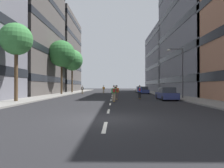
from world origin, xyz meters
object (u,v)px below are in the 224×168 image
street_tree_far (16,40)px  parked_car_mid (167,94)px  streetlamp_right (180,67)px  skater_0 (104,89)px  skater_1 (140,91)px  skater_4 (116,89)px  skater_5 (82,89)px  street_tree_mid (72,60)px  skater_2 (117,91)px  street_tree_near (62,54)px  parked_car_far (144,90)px  skater_3 (114,92)px  parked_car_near (140,90)px

street_tree_far → parked_car_mid: bearing=12.8°
streetlamp_right → skater_0: streetlamp_right is taller
skater_1 → skater_4: 17.00m
skater_4 → skater_5: same height
street_tree_mid → skater_5: street_tree_mid is taller
streetlamp_right → skater_2: (-8.29, -1.47, -3.12)m
skater_1 → skater_2: bearing=-152.6°
parked_car_mid → streetlamp_right: streetlamp_right is taller
parked_car_mid → street_tree_near: (-16.43, 13.37, 7.11)m
streetlamp_right → skater_1: (-5.26, 0.10, -3.12)m
skater_2 → skater_0: bearing=97.8°
parked_car_far → skater_5: 13.31m
street_tree_near → skater_4: street_tree_near is taller
street_tree_near → skater_4: size_ratio=5.75×
street_tree_near → skater_0: bearing=43.9°
skater_2 → skater_4: 18.29m
street_tree_far → skater_3: (10.06, 1.15, -5.43)m
skater_2 → skater_5: 19.43m
parked_car_near → parked_car_mid: (0.00, -24.51, 0.00)m
street_tree_near → skater_0: (7.64, 7.36, -6.83)m
skater_1 → skater_2: (-3.03, -1.57, 0.00)m
parked_car_near → skater_3: (-6.37, -27.08, 0.32)m
streetlamp_right → skater_4: (-8.32, 16.83, -3.15)m
street_tree_far → parked_car_far: bearing=53.5°
skater_3 → skater_5: 22.23m
street_tree_near → skater_1: (13.44, -11.25, -6.80)m
skater_4 → skater_0: bearing=145.4°
parked_car_mid → skater_1: (-2.99, 2.12, 0.32)m
parked_car_mid → skater_2: (-6.02, 0.55, 0.32)m
skater_0 → skater_5: (-4.52, -2.18, 0.03)m
parked_car_mid → skater_0: bearing=113.0°
skater_0 → parked_car_far: bearing=-14.5°
parked_car_near → street_tree_mid: bearing=-173.5°
skater_1 → skater_5: (-10.32, 16.44, 0.00)m
parked_car_far → skater_1: skater_1 is taller
parked_car_near → skater_1: (-2.99, -22.39, 0.32)m
parked_car_mid → skater_2: bearing=174.8°
parked_car_far → skater_0: size_ratio=2.47×
skater_0 → skater_3: (2.42, -23.30, 0.03)m
street_tree_mid → parked_car_far: bearing=-14.2°
parked_car_mid → skater_1: bearing=144.7°
streetlamp_right → skater_5: bearing=133.3°
skater_1 → skater_4: (-3.06, 16.72, -0.03)m
skater_1 → skater_4: same height
skater_1 → skater_2: size_ratio=1.00×
parked_car_near → parked_car_mid: bearing=-90.0°
parked_car_near → streetlamp_right: size_ratio=0.68×
street_tree_far → skater_2: bearing=22.3°
skater_2 → skater_3: size_ratio=1.00×
skater_4 → skater_5: bearing=-177.7°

